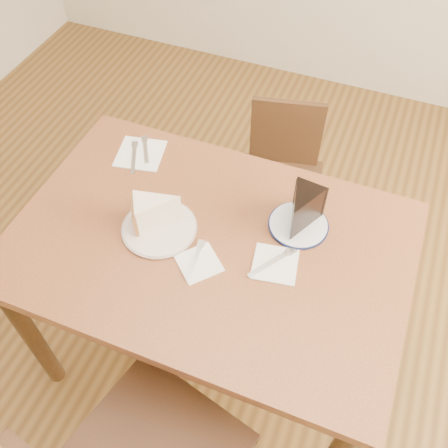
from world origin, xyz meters
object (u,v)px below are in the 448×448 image
at_px(chair_far, 280,178).
at_px(plate_navy, 298,225).
at_px(table, 210,260).
at_px(chocolate_cake, 301,213).
at_px(plate_cream, 159,228).
at_px(carrot_cake, 159,212).

distance_m(chair_far, plate_navy, 0.65).
distance_m(table, chair_far, 0.71).
height_order(table, chair_far, table).
distance_m(chair_far, chocolate_cake, 0.69).
relative_size(plate_cream, chocolate_cake, 1.62).
bearing_deg(chocolate_cake, carrot_cake, 26.77).
bearing_deg(plate_cream, table, 4.74).
distance_m(plate_cream, chocolate_cake, 0.43).
height_order(chair_far, plate_cream, plate_cream).
bearing_deg(chair_far, plate_cream, 60.85).
bearing_deg(chair_far, chocolate_cake, 97.69).
height_order(carrot_cake, chocolate_cake, chocolate_cake).
relative_size(chair_far, carrot_cake, 5.25).
bearing_deg(table, carrot_cake, 176.61).
bearing_deg(chocolate_cake, chair_far, -62.76).
bearing_deg(table, plate_navy, 33.75).
bearing_deg(plate_navy, plate_cream, -156.67).
xyz_separation_m(table, chocolate_cake, (0.23, 0.15, 0.17)).
bearing_deg(plate_cream, chocolate_cake, 22.81).
bearing_deg(plate_navy, table, -146.25).
distance_m(table, plate_navy, 0.30).
relative_size(chair_far, plate_navy, 4.03).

